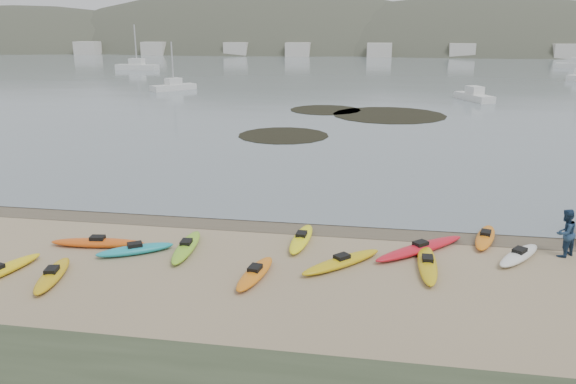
# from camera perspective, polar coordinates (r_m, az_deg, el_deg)

# --- Properties ---
(ground) EXTENTS (600.00, 600.00, 0.00)m
(ground) POSITION_cam_1_polar(r_m,az_deg,el_deg) (25.72, 0.00, -3.21)
(ground) COLOR tan
(ground) RESTS_ON ground
(wet_sand) EXTENTS (60.00, 60.00, 0.00)m
(wet_sand) POSITION_cam_1_polar(r_m,az_deg,el_deg) (25.44, -0.11, -3.42)
(wet_sand) COLOR brown
(wet_sand) RESTS_ON ground
(water) EXTENTS (1200.00, 1200.00, 0.00)m
(water) POSITION_cam_1_polar(r_m,az_deg,el_deg) (324.01, 9.21, 14.78)
(water) COLOR slate
(water) RESTS_ON ground
(kayaks) EXTENTS (20.91, 10.19, 0.34)m
(kayaks) POSITION_cam_1_polar(r_m,az_deg,el_deg) (21.87, -1.62, -6.38)
(kayaks) COLOR #8CD32A
(kayaks) RESTS_ON ground
(person_east) EXTENTS (1.18, 1.16, 1.92)m
(person_east) POSITION_cam_1_polar(r_m,az_deg,el_deg) (24.35, 26.33, -3.74)
(person_east) COLOR navy
(person_east) RESTS_ON ground
(kelp_mats) EXTENTS (18.03, 22.62, 0.04)m
(kelp_mats) POSITION_cam_1_polar(r_m,az_deg,el_deg) (55.91, 6.56, 7.51)
(kelp_mats) COLOR black
(kelp_mats) RESTS_ON water
(moored_boats) EXTENTS (99.26, 65.78, 1.23)m
(moored_boats) POSITION_cam_1_polar(r_m,az_deg,el_deg) (105.49, 9.39, 11.88)
(moored_boats) COLOR silver
(moored_boats) RESTS_ON ground
(far_hills) EXTENTS (550.00, 135.00, 80.00)m
(far_hills) POSITION_cam_1_polar(r_m,az_deg,el_deg) (222.05, 18.97, 9.27)
(far_hills) COLOR #384235
(far_hills) RESTS_ON ground
(far_town) EXTENTS (199.00, 5.00, 4.00)m
(far_town) POSITION_cam_1_polar(r_m,az_deg,el_deg) (169.01, 10.59, 13.98)
(far_town) COLOR beige
(far_town) RESTS_ON ground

